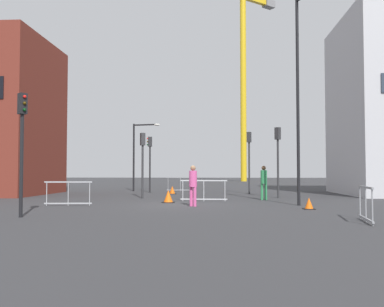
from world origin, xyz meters
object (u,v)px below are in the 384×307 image
(streetlamp_tall, at_px, (301,83))
(traffic_light_near, at_px, (22,134))
(construction_crane, at_px, (241,59))
(pedestrian_waiting, at_px, (264,180))
(traffic_light_corner, at_px, (249,152))
(traffic_cone_by_barrier, at_px, (172,190))
(pedestrian_walking, at_px, (193,182))
(streetlamp_short, at_px, (138,149))
(traffic_cone_orange, at_px, (309,204))
(traffic_light_crosswalk, at_px, (278,151))
(traffic_light_island, at_px, (143,154))
(traffic_cone_on_verge, at_px, (168,197))
(traffic_light_far, at_px, (150,155))

(streetlamp_tall, relative_size, traffic_light_near, 2.27)
(construction_crane, bearing_deg, traffic_light_near, -101.33)
(traffic_light_near, height_order, pedestrian_waiting, traffic_light_near)
(traffic_light_corner, relative_size, traffic_cone_by_barrier, 7.82)
(pedestrian_walking, bearing_deg, construction_crane, 84.22)
(streetlamp_short, bearing_deg, traffic_cone_orange, -56.41)
(streetlamp_short, distance_m, traffic_light_crosswalk, 12.19)
(streetlamp_tall, xyz_separation_m, traffic_light_island, (-7.97, 4.70, -2.96))
(traffic_cone_orange, bearing_deg, streetlamp_tall, 88.51)
(traffic_light_corner, height_order, pedestrian_walking, traffic_light_corner)
(construction_crane, height_order, traffic_cone_orange, construction_crane)
(traffic_light_near, height_order, traffic_cone_by_barrier, traffic_light_near)
(traffic_light_crosswalk, bearing_deg, pedestrian_waiting, -120.07)
(construction_crane, distance_m, traffic_light_near, 53.42)
(traffic_light_island, xyz_separation_m, pedestrian_waiting, (6.71, -0.91, -1.43))
(traffic_light_crosswalk, height_order, pedestrian_walking, traffic_light_crosswalk)
(construction_crane, distance_m, traffic_cone_on_verge, 47.24)
(traffic_cone_by_barrier, bearing_deg, construction_crane, 79.46)
(traffic_light_crosswalk, bearing_deg, traffic_light_corner, 106.65)
(traffic_light_corner, bearing_deg, traffic_light_far, 170.54)
(streetlamp_tall, xyz_separation_m, traffic_light_far, (-8.59, 11.05, -2.78))
(streetlamp_tall, bearing_deg, traffic_cone_by_barrier, 126.00)
(construction_crane, height_order, traffic_light_near, construction_crane)
(streetlamp_tall, relative_size, traffic_light_crosswalk, 2.33)
(traffic_light_corner, height_order, traffic_light_near, traffic_light_corner)
(traffic_light_island, distance_m, traffic_cone_on_verge, 4.26)
(streetlamp_short, relative_size, pedestrian_waiting, 2.84)
(traffic_light_crosswalk, height_order, traffic_light_island, traffic_light_crosswalk)
(traffic_cone_on_verge, relative_size, traffic_cone_orange, 1.31)
(traffic_light_near, bearing_deg, pedestrian_walking, 41.13)
(traffic_light_corner, xyz_separation_m, traffic_light_crosswalk, (1.32, -4.40, -0.09))
(streetlamp_tall, relative_size, pedestrian_waiting, 5.18)
(traffic_light_near, xyz_separation_m, traffic_cone_orange, (10.19, 3.64, -2.56))
(traffic_light_crosswalk, bearing_deg, traffic_cone_by_barrier, 149.32)
(traffic_light_near, relative_size, traffic_cone_on_verge, 6.77)
(traffic_light_far, xyz_separation_m, traffic_cone_on_verge, (2.46, -9.50, -2.40))
(pedestrian_waiting, relative_size, traffic_cone_on_verge, 2.97)
(traffic_light_corner, relative_size, traffic_light_near, 1.01)
(traffic_light_far, height_order, traffic_cone_on_verge, traffic_light_far)
(traffic_light_crosswalk, xyz_separation_m, traffic_cone_orange, (0.24, -7.16, -2.50))
(streetlamp_short, xyz_separation_m, pedestrian_waiting, (8.56, -9.26, -2.17))
(streetlamp_tall, relative_size, traffic_light_island, 2.55)
(streetlamp_short, height_order, traffic_light_far, streetlamp_short)
(construction_crane, distance_m, pedestrian_walking, 48.77)
(streetlamp_short, bearing_deg, traffic_light_near, -91.28)
(pedestrian_waiting, bearing_deg, traffic_cone_on_verge, -155.38)
(traffic_light_near, bearing_deg, traffic_light_island, 77.27)
(traffic_light_near, height_order, traffic_cone_orange, traffic_light_near)
(pedestrian_waiting, bearing_deg, streetlamp_short, 132.73)
(traffic_light_far, height_order, traffic_light_island, traffic_light_far)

